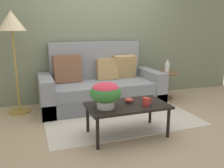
# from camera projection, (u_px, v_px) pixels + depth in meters

# --- Properties ---
(ground_plane) EXTENTS (14.00, 14.00, 0.00)m
(ground_plane) POSITION_uv_depth(u_px,v_px,m) (119.00, 117.00, 3.75)
(ground_plane) COLOR tan
(wall_back) EXTENTS (6.40, 0.12, 2.93)m
(wall_back) POSITION_uv_depth(u_px,v_px,m) (97.00, 24.00, 4.52)
(wall_back) COLOR slate
(wall_back) RESTS_ON ground
(area_rug) EXTENTS (2.31, 1.76, 0.01)m
(area_rug) POSITION_uv_depth(u_px,v_px,m) (117.00, 114.00, 3.86)
(area_rug) COLOR beige
(area_rug) RESTS_ON ground
(couch) EXTENTS (2.15, 0.95, 1.13)m
(couch) POSITION_uv_depth(u_px,v_px,m) (100.00, 87.00, 4.29)
(couch) COLOR slate
(couch) RESTS_ON ground
(coffee_table) EXTENTS (1.04, 0.58, 0.42)m
(coffee_table) POSITION_uv_depth(u_px,v_px,m) (127.00, 108.00, 3.05)
(coffee_table) COLOR black
(coffee_table) RESTS_ON ground
(side_table) EXTENTS (0.46, 0.46, 0.54)m
(side_table) POSITION_uv_depth(u_px,v_px,m) (166.00, 80.00, 4.65)
(side_table) COLOR brown
(side_table) RESTS_ON ground
(floor_lamp) EXTENTS (0.42, 0.42, 1.65)m
(floor_lamp) POSITION_uv_depth(u_px,v_px,m) (12.00, 28.00, 3.66)
(floor_lamp) COLOR olive
(floor_lamp) RESTS_ON ground
(potted_plant) EXTENTS (0.39, 0.39, 0.32)m
(potted_plant) POSITION_uv_depth(u_px,v_px,m) (106.00, 93.00, 2.86)
(potted_plant) COLOR #B7B2A8
(potted_plant) RESTS_ON coffee_table
(coffee_mug) EXTENTS (0.14, 0.09, 0.10)m
(coffee_mug) POSITION_uv_depth(u_px,v_px,m) (146.00, 101.00, 3.00)
(coffee_mug) COLOR red
(coffee_mug) RESTS_ON coffee_table
(snack_bowl) EXTENTS (0.12, 0.12, 0.06)m
(snack_bowl) POSITION_uv_depth(u_px,v_px,m) (129.00, 100.00, 3.12)
(snack_bowl) COLOR #B2382D
(snack_bowl) RESTS_ON coffee_table
(table_vase) EXTENTS (0.09, 0.09, 0.25)m
(table_vase) POSITION_uv_depth(u_px,v_px,m) (167.00, 67.00, 4.59)
(table_vase) COLOR silver
(table_vase) RESTS_ON side_table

